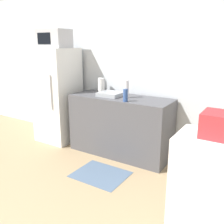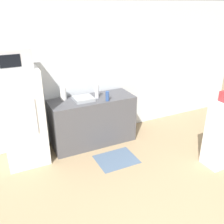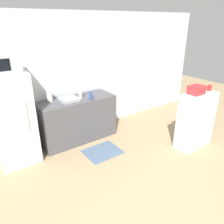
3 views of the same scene
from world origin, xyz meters
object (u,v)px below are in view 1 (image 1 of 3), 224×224
(refrigerator, at_px, (58,95))
(microwave, at_px, (54,39))
(bottle_short, at_px, (125,95))
(paper_towel_roll, at_px, (101,85))
(bottle_tall, at_px, (126,89))

(refrigerator, bearing_deg, microwave, -110.01)
(bottle_short, distance_m, paper_towel_roll, 0.81)
(refrigerator, xyz_separation_m, bottle_short, (1.48, -0.17, 0.19))
(bottle_short, height_order, paper_towel_roll, paper_towel_roll)
(microwave, height_order, paper_towel_roll, microwave)
(paper_towel_roll, bearing_deg, bottle_short, -30.52)
(refrigerator, xyz_separation_m, bottle_tall, (1.37, 0.06, 0.24))
(bottle_short, xyz_separation_m, paper_towel_roll, (-0.70, 0.41, 0.03))
(paper_towel_roll, bearing_deg, refrigerator, -162.80)
(microwave, height_order, bottle_short, microwave)
(bottle_tall, height_order, bottle_short, bottle_tall)
(paper_towel_roll, bearing_deg, microwave, -162.73)
(bottle_tall, bearing_deg, paper_towel_roll, 162.68)
(refrigerator, bearing_deg, paper_towel_roll, 17.20)
(bottle_short, bearing_deg, paper_towel_roll, 149.48)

